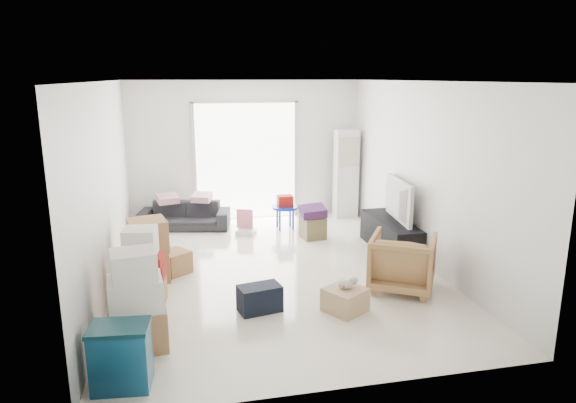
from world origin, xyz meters
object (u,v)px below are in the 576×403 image
(ac_tower, at_px, (346,174))
(ottoman, at_px, (313,228))
(storage_bins, at_px, (121,356))
(wood_crate, at_px, (345,300))
(television, at_px, (391,215))
(kids_table, at_px, (285,205))
(tv_console, at_px, (390,235))
(armchair, at_px, (403,260))
(sofa, at_px, (184,211))

(ac_tower, bearing_deg, ottoman, -128.87)
(storage_bins, bearing_deg, wood_crate, 23.22)
(storage_bins, bearing_deg, ac_tower, 53.44)
(ac_tower, height_order, television, ac_tower)
(television, height_order, storage_bins, television)
(kids_table, bearing_deg, storage_bins, -118.37)
(storage_bins, xyz_separation_m, wood_crate, (2.48, 1.06, -0.16))
(ottoman, bearing_deg, television, -40.60)
(tv_console, bearing_deg, armchair, -107.70)
(television, height_order, kids_table, television)
(ac_tower, xyz_separation_m, television, (0.05, -2.16, -0.28))
(ac_tower, xyz_separation_m, storage_bins, (-3.85, -5.19, -0.57))
(wood_crate, bearing_deg, television, 54.13)
(tv_console, distance_m, kids_table, 2.12)
(tv_console, height_order, sofa, sofa)
(kids_table, bearing_deg, wood_crate, -90.11)
(kids_table, bearing_deg, tv_console, -47.96)
(storage_bins, height_order, wood_crate, storage_bins)
(television, relative_size, armchair, 1.39)
(ottoman, bearing_deg, sofa, 153.15)
(armchair, distance_m, ottoman, 2.49)
(kids_table, bearing_deg, ottoman, -61.72)
(wood_crate, bearing_deg, ottoman, 82.81)
(kids_table, height_order, wood_crate, kids_table)
(kids_table, bearing_deg, ac_tower, 23.43)
(sofa, xyz_separation_m, armchair, (2.76, -3.51, 0.09))
(television, height_order, ottoman, television)
(storage_bins, height_order, kids_table, kids_table)
(television, relative_size, sofa, 0.70)
(tv_console, xyz_separation_m, storage_bins, (-3.90, -3.03, 0.05))
(kids_table, bearing_deg, television, -47.96)
(storage_bins, distance_m, kids_table, 5.23)
(sofa, xyz_separation_m, kids_table, (1.82, -0.44, 0.13))
(ac_tower, distance_m, ottoman, 1.75)
(kids_table, bearing_deg, armchair, -73.01)
(ac_tower, distance_m, storage_bins, 6.49)
(wood_crate, bearing_deg, tv_console, 54.13)
(ac_tower, height_order, wood_crate, ac_tower)
(ac_tower, bearing_deg, television, -88.67)
(tv_console, xyz_separation_m, television, (0.00, 0.00, 0.33))
(television, xyz_separation_m, armchair, (-0.48, -1.50, -0.18))
(ac_tower, distance_m, kids_table, 1.55)
(tv_console, distance_m, television, 0.33)
(armchair, bearing_deg, television, -76.57)
(sofa, bearing_deg, storage_bins, -85.90)
(ac_tower, bearing_deg, armchair, -96.67)
(ac_tower, bearing_deg, wood_crate, -108.39)
(ottoman, distance_m, wood_crate, 2.90)
(ottoman, bearing_deg, tv_console, -40.60)
(ac_tower, height_order, armchair, ac_tower)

